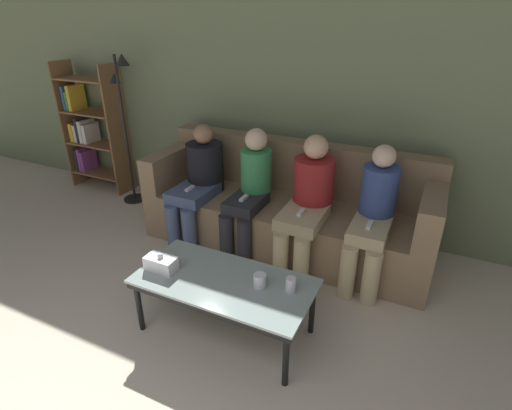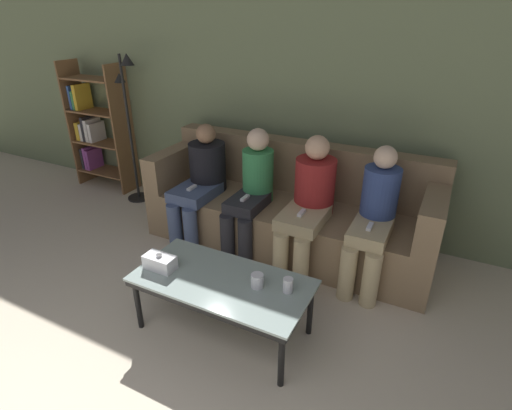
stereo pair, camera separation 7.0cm
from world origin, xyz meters
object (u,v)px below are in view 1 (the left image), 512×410
(coffee_table, at_px, (224,285))
(seated_person_mid_right, at_px, (308,199))
(bookshelf, at_px, (89,129))
(seated_person_mid_left, at_px, (250,190))
(couch, at_px, (287,210))
(cup_near_left, at_px, (291,285))
(seated_person_left_end, at_px, (199,179))
(standing_lamp, at_px, (125,115))
(tissue_box, at_px, (161,263))
(seated_person_right_end, at_px, (373,214))
(cup_near_right, at_px, (260,281))

(coffee_table, relative_size, seated_person_mid_right, 1.05)
(bookshelf, xyz_separation_m, seated_person_mid_left, (2.46, -0.51, -0.14))
(couch, relative_size, seated_person_mid_right, 2.31)
(cup_near_left, distance_m, bookshelf, 3.58)
(seated_person_left_end, distance_m, seated_person_mid_left, 0.55)
(standing_lamp, distance_m, seated_person_mid_right, 2.33)
(bookshelf, bearing_deg, cup_near_left, -24.91)
(cup_near_left, bearing_deg, bookshelf, 155.09)
(tissue_box, relative_size, seated_person_mid_right, 0.19)
(seated_person_right_end, bearing_deg, seated_person_mid_left, 179.49)
(coffee_table, xyz_separation_m, cup_near_left, (0.44, 0.08, 0.09))
(cup_near_right, bearing_deg, bookshelf, 153.01)
(seated_person_mid_left, height_order, seated_person_right_end, same)
(cup_near_left, bearing_deg, seated_person_right_end, 72.18)
(seated_person_mid_left, bearing_deg, couch, 40.51)
(seated_person_left_end, bearing_deg, seated_person_right_end, -0.60)
(bookshelf, height_order, seated_person_left_end, bookshelf)
(standing_lamp, relative_size, seated_person_mid_left, 1.47)
(couch, xyz_separation_m, tissue_box, (-0.39, -1.40, 0.14))
(coffee_table, distance_m, standing_lamp, 2.59)
(cup_near_right, distance_m, bookshelf, 3.42)
(seated_person_mid_left, xyz_separation_m, seated_person_mid_right, (0.55, 0.00, 0.02))
(couch, distance_m, coffee_table, 1.32)
(coffee_table, relative_size, seated_person_mid_left, 1.05)
(seated_person_right_end, bearing_deg, cup_near_right, -116.51)
(couch, xyz_separation_m, seated_person_mid_right, (0.27, -0.23, 0.28))
(cup_near_right, height_order, bookshelf, bookshelf)
(coffee_table, relative_size, cup_near_left, 12.10)
(seated_person_mid_right, distance_m, seated_person_right_end, 0.55)
(seated_person_right_end, bearing_deg, bookshelf, 171.74)
(seated_person_right_end, bearing_deg, coffee_table, -125.36)
(standing_lamp, bearing_deg, cup_near_right, -31.42)
(standing_lamp, bearing_deg, tissue_box, -43.59)
(coffee_table, relative_size, standing_lamp, 0.72)
(bookshelf, bearing_deg, tissue_box, -35.48)
(cup_near_right, xyz_separation_m, seated_person_mid_left, (-0.58, 1.04, 0.12))
(bookshelf, distance_m, seated_person_mid_right, 3.05)
(cup_near_left, height_order, standing_lamp, standing_lamp)
(tissue_box, relative_size, seated_person_mid_left, 0.19)
(standing_lamp, xyz_separation_m, seated_person_right_end, (2.81, -0.37, -0.42))
(cup_near_left, bearing_deg, seated_person_left_end, 142.90)
(couch, bearing_deg, seated_person_mid_left, -139.49)
(couch, relative_size, cup_near_left, 26.75)
(tissue_box, distance_m, seated_person_right_end, 1.68)
(seated_person_mid_left, xyz_separation_m, seated_person_right_end, (1.10, -0.01, -0.00))
(seated_person_left_end, distance_m, seated_person_right_end, 1.64)
(standing_lamp, relative_size, seated_person_right_end, 1.47)
(cup_near_left, xyz_separation_m, seated_person_mid_left, (-0.78, 1.00, 0.12))
(bookshelf, relative_size, seated_person_mid_left, 1.35)
(seated_person_mid_right, bearing_deg, coffee_table, -101.04)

